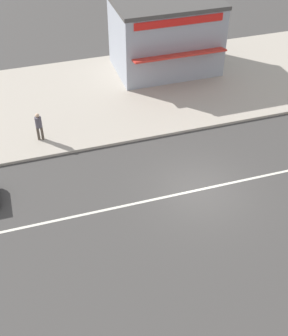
% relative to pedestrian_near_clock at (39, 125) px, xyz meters
% --- Properties ---
extents(ground_plane, '(160.00, 160.00, 0.00)m').
position_rel_pedestrian_near_clock_xyz_m(ground_plane, '(6.46, -6.01, -1.07)').
color(ground_plane, '#423F3D').
extents(lane_centre_stripe, '(50.40, 0.14, 0.01)m').
position_rel_pedestrian_near_clock_xyz_m(lane_centre_stripe, '(6.46, -6.01, -1.06)').
color(lane_centre_stripe, silver).
rests_on(lane_centre_stripe, ground).
extents(kerb_strip, '(68.00, 10.00, 0.15)m').
position_rel_pedestrian_near_clock_xyz_m(kerb_strip, '(6.46, 3.52, -0.99)').
color(kerb_strip, '#ADA393').
rests_on(kerb_strip, ground).
extents(pedestrian_near_clock, '(0.34, 0.34, 1.58)m').
position_rel_pedestrian_near_clock_xyz_m(pedestrian_near_clock, '(0.00, 0.00, 0.00)').
color(pedestrian_near_clock, '#4C4238').
rests_on(pedestrian_near_clock, kerb_strip).
extents(shopfront_corner_warung, '(6.49, 5.19, 4.49)m').
position_rel_pedestrian_near_clock_xyz_m(shopfront_corner_warung, '(8.86, 5.68, 1.33)').
color(shopfront_corner_warung, '#999EA8').
rests_on(shopfront_corner_warung, kerb_strip).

